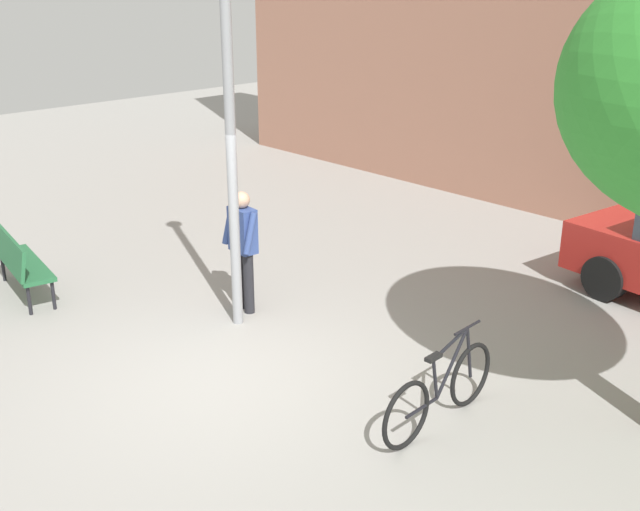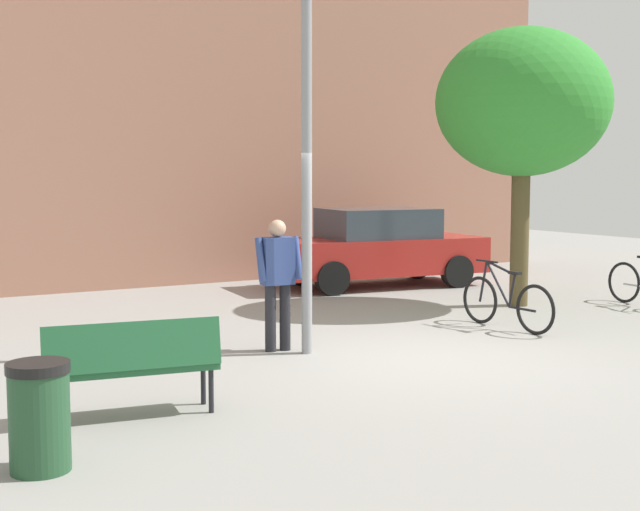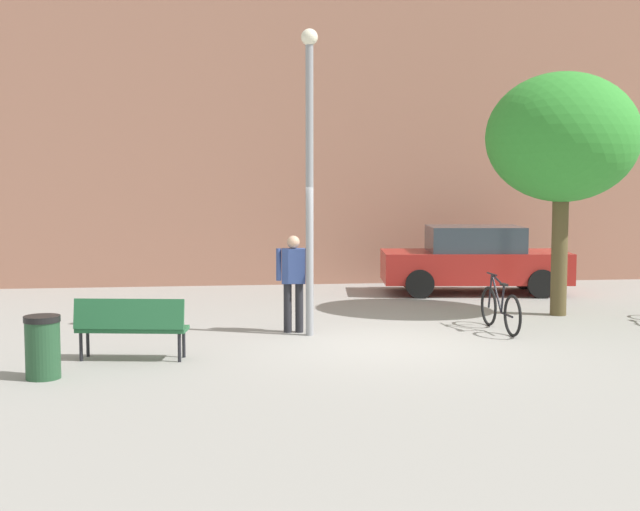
# 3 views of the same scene
# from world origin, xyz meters

# --- Properties ---
(ground_plane) EXTENTS (36.00, 36.00, 0.00)m
(ground_plane) POSITION_xyz_m (0.00, 0.00, 0.00)
(ground_plane) COLOR gray
(building_facade) EXTENTS (18.40, 2.00, 8.80)m
(building_facade) POSITION_xyz_m (0.00, 8.97, 4.40)
(building_facade) COLOR #9E6B56
(building_facade) RESTS_ON ground_plane
(lamppost) EXTENTS (0.28, 0.28, 5.09)m
(lamppost) POSITION_xyz_m (-1.08, 1.01, 2.94)
(lamppost) COLOR gray
(lamppost) RESTS_ON ground_plane
(person_by_lamppost) EXTENTS (0.61, 0.31, 1.67)m
(person_by_lamppost) POSITION_xyz_m (-1.33, 1.32, 0.97)
(person_by_lamppost) COLOR #232328
(person_by_lamppost) RESTS_ON ground_plane
(park_bench) EXTENTS (1.66, 0.73, 0.92)m
(park_bench) POSITION_xyz_m (-3.88, -0.68, 0.55)
(park_bench) COLOR #236038
(park_bench) RESTS_ON ground_plane
(plaza_tree) EXTENTS (2.90, 2.90, 4.66)m
(plaza_tree) POSITION_xyz_m (3.94, 2.56, 3.40)
(plaza_tree) COLOR brown
(plaza_tree) RESTS_ON ground_plane
(bicycle_black) EXTENTS (0.14, 1.81, 0.97)m
(bicycle_black) POSITION_xyz_m (2.25, 1.02, 0.38)
(bicycle_black) COLOR black
(bicycle_black) RESTS_ON ground_plane
(parked_car_red) EXTENTS (4.37, 2.20, 1.55)m
(parked_car_red) POSITION_xyz_m (3.27, 5.84, 0.77)
(parked_car_red) COLOR #AD231E
(parked_car_red) RESTS_ON ground_plane
(trash_bin) EXTENTS (0.48, 0.48, 0.84)m
(trash_bin) POSITION_xyz_m (-4.94, -1.70, 0.42)
(trash_bin) COLOR #234C2D
(trash_bin) RESTS_ON ground_plane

